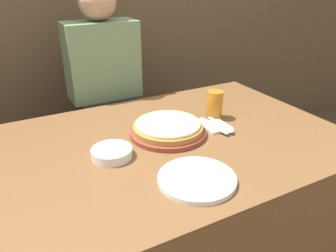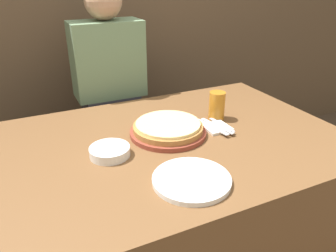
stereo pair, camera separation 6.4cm
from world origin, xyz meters
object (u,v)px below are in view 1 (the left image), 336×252
object	(u,v)px
spoon	(220,124)
pizza_on_board	(168,129)
side_bowl	(112,153)
fork	(211,126)
dinner_plate	(197,179)
beer_glass	(215,104)
dinner_knife	(216,125)
diner_person	(106,105)

from	to	relation	value
spoon	pizza_on_board	bearing A→B (deg)	170.35
pizza_on_board	side_bowl	bearing A→B (deg)	-166.43
fork	spoon	bearing A→B (deg)	0.00
fork	side_bowl	bearing A→B (deg)	-176.96
dinner_plate	spoon	size ratio (longest dim) A/B	1.59
beer_glass	dinner_knife	bearing A→B (deg)	-121.54
dinner_plate	spoon	distance (m)	0.45
dinner_plate	fork	xyz separation A→B (m)	(0.28, 0.31, 0.01)
beer_glass	spoon	world-z (taller)	beer_glass
beer_glass	fork	size ratio (longest dim) A/B	0.69
dinner_knife	side_bowl	bearing A→B (deg)	-177.11
beer_glass	pizza_on_board	bearing A→B (deg)	-169.74
dinner_plate	diner_person	distance (m)	1.00
pizza_on_board	fork	distance (m)	0.20
pizza_on_board	beer_glass	distance (m)	0.29
fork	spoon	distance (m)	0.05
dinner_plate	side_bowl	distance (m)	0.35
dinner_knife	dinner_plate	bearing A→B (deg)	-133.96
pizza_on_board	dinner_knife	distance (m)	0.22
dinner_knife	spoon	bearing A→B (deg)	0.00
dinner_plate	spoon	world-z (taller)	dinner_plate
beer_glass	side_bowl	world-z (taller)	beer_glass
dinner_plate	dinner_knife	size ratio (longest dim) A/B	1.36
dinner_plate	spoon	bearing A→B (deg)	43.75
side_bowl	fork	xyz separation A→B (m)	(0.47, 0.03, -0.00)
dinner_plate	diner_person	world-z (taller)	diner_person
beer_glass	diner_person	size ratio (longest dim) A/B	0.10
dinner_plate	pizza_on_board	bearing A→B (deg)	77.32
dinner_plate	fork	size ratio (longest dim) A/B	1.36
diner_person	dinner_plate	bearing A→B (deg)	-90.49
beer_glass	side_bowl	xyz separation A→B (m)	(-0.55, -0.12, -0.06)
dinner_plate	dinner_knife	xyz separation A→B (m)	(0.30, 0.31, 0.01)
dinner_knife	diner_person	xyz separation A→B (m)	(-0.29, 0.69, -0.09)
pizza_on_board	diner_person	bearing A→B (deg)	96.30
fork	diner_person	world-z (taller)	diner_person
fork	spoon	size ratio (longest dim) A/B	1.17
beer_glass	dinner_plate	xyz separation A→B (m)	(-0.36, -0.40, -0.06)
pizza_on_board	dinner_plate	world-z (taller)	pizza_on_board
fork	dinner_knife	xyz separation A→B (m)	(0.03, 0.00, 0.00)
fork	diner_person	bearing A→B (deg)	111.27
pizza_on_board	fork	size ratio (longest dim) A/B	1.68
dinner_plate	diner_person	size ratio (longest dim) A/B	0.20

